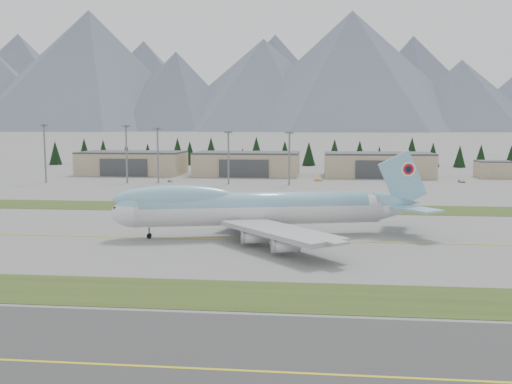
# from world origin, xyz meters

# --- Properties ---
(ground) EXTENTS (7000.00, 7000.00, 0.00)m
(ground) POSITION_xyz_m (0.00, 0.00, 0.00)
(ground) COLOR slate
(ground) RESTS_ON ground
(grass_strip_near) EXTENTS (400.00, 14.00, 0.08)m
(grass_strip_near) POSITION_xyz_m (0.00, -38.00, 0.00)
(grass_strip_near) COLOR #32481A
(grass_strip_near) RESTS_ON ground
(grass_strip_far) EXTENTS (400.00, 18.00, 0.08)m
(grass_strip_far) POSITION_xyz_m (0.00, 45.00, 0.00)
(grass_strip_far) COLOR #32481A
(grass_strip_far) RESTS_ON ground
(asphalt_taxiway) EXTENTS (400.00, 32.00, 0.04)m
(asphalt_taxiway) POSITION_xyz_m (0.00, -62.00, 0.00)
(asphalt_taxiway) COLOR #343434
(asphalt_taxiway) RESTS_ON ground
(taxiway_line_main) EXTENTS (400.00, 0.40, 0.02)m
(taxiway_line_main) POSITION_xyz_m (0.00, 0.00, 0.00)
(taxiway_line_main) COLOR gold
(taxiway_line_main) RESTS_ON ground
(taxiway_line_near) EXTENTS (400.00, 0.40, 0.02)m
(taxiway_line_near) POSITION_xyz_m (0.00, -62.00, 0.00)
(taxiway_line_near) COLOR gold
(taxiway_line_near) RESTS_ON ground
(boeing_747_freighter) EXTENTS (68.22, 57.19, 17.91)m
(boeing_747_freighter) POSITION_xyz_m (4.45, 4.56, 5.91)
(boeing_747_freighter) COLOR silver
(boeing_747_freighter) RESTS_ON ground
(hangar_left) EXTENTS (48.00, 26.60, 10.80)m
(hangar_left) POSITION_xyz_m (-70.00, 149.90, 5.39)
(hangar_left) COLOR tan
(hangar_left) RESTS_ON ground
(hangar_center) EXTENTS (48.00, 26.60, 10.80)m
(hangar_center) POSITION_xyz_m (-15.00, 149.90, 5.39)
(hangar_center) COLOR tan
(hangar_center) RESTS_ON ground
(hangar_right) EXTENTS (48.00, 26.60, 10.80)m
(hangar_right) POSITION_xyz_m (45.00, 149.90, 5.39)
(hangar_right) COLOR tan
(hangar_right) RESTS_ON ground
(control_shed) EXTENTS (14.00, 12.00, 7.60)m
(control_shed) POSITION_xyz_m (95.00, 148.00, 3.80)
(control_shed) COLOR tan
(control_shed) RESTS_ON ground
(floodlight_masts) EXTENTS (196.10, 11.06, 23.49)m
(floodlight_masts) POSITION_xyz_m (-18.86, 109.05, 15.47)
(floodlight_masts) COLOR slate
(floodlight_masts) RESTS_ON ground
(service_vehicle_a) EXTENTS (2.86, 4.03, 1.27)m
(service_vehicle_a) POSITION_xyz_m (-43.01, 115.31, 0.00)
(service_vehicle_a) COLOR white
(service_vehicle_a) RESTS_ON ground
(service_vehicle_b) EXTENTS (3.76, 2.29, 1.17)m
(service_vehicle_b) POSITION_xyz_m (17.90, 124.70, 0.00)
(service_vehicle_b) COLOR gold
(service_vehicle_b) RESTS_ON ground
(service_vehicle_c) EXTENTS (2.51, 4.44, 1.21)m
(service_vehicle_c) POSITION_xyz_m (75.93, 124.71, 0.00)
(service_vehicle_c) COLOR silver
(service_vehicle_c) RESTS_ON ground
(conifer_belt) EXTENTS (279.66, 16.75, 16.80)m
(conifer_belt) POSITION_xyz_m (-6.57, 212.23, 7.36)
(conifer_belt) COLOR black
(conifer_belt) RESTS_ON ground
(mountain_ridge_front) EXTENTS (4250.34, 1174.59, 508.81)m
(mountain_ridge_front) POSITION_xyz_m (27.50, 2236.76, 223.68)
(mountain_ridge_front) COLOR #4E5868
(mountain_ridge_front) RESTS_ON ground
(mountain_ridge_rear) EXTENTS (4511.00, 1031.25, 515.62)m
(mountain_ridge_rear) POSITION_xyz_m (102.91, 2900.00, 252.03)
(mountain_ridge_rear) COLOR #4E5868
(mountain_ridge_rear) RESTS_ON ground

